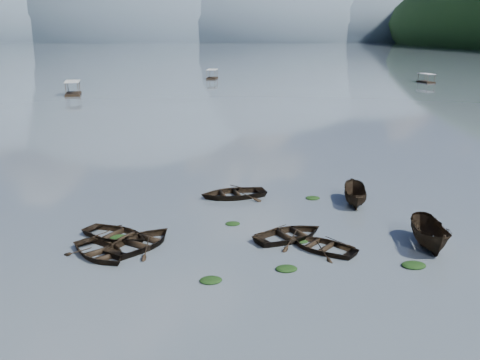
{
  "coord_description": "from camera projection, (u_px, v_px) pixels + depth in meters",
  "views": [
    {
      "loc": [
        -4.75,
        -22.14,
        11.48
      ],
      "look_at": [
        0.0,
        12.0,
        2.0
      ],
      "focal_mm": 40.0,
      "sensor_mm": 36.0,
      "label": 1
    }
  ],
  "objects": [
    {
      "name": "pontoon_left",
      "position": [
        73.0,
        95.0,
        102.89
      ],
      "size": [
        3.36,
        6.85,
        2.54
      ],
      "primitive_type": null,
      "rotation": [
        0.0,
        0.0,
        0.09
      ],
      "color": "black",
      "rests_on": "ground"
    },
    {
      "name": "ground_plane",
      "position": [
        276.0,
        289.0,
        24.82
      ],
      "size": [
        2400.0,
        2400.0,
        0.0
      ],
      "primitive_type": "plane",
      "color": "#4C565F"
    },
    {
      "name": "pontoon_right",
      "position": [
        426.0,
        83.0,
        128.84
      ],
      "size": [
        2.36,
        5.39,
        2.05
      ],
      "primitive_type": null,
      "rotation": [
        0.0,
        0.0,
        0.02
      ],
      "color": "black",
      "rests_on": "ground"
    },
    {
      "name": "weed_clump_7",
      "position": [
        313.0,
        199.0,
        38.38
      ],
      "size": [
        1.05,
        0.84,
        0.23
      ],
      "primitive_type": "ellipsoid",
      "color": "black",
      "rests_on": "ground"
    },
    {
      "name": "haze_mtn_b",
      "position": [
        129.0,
        41.0,
        876.35
      ],
      "size": [
        520.0,
        520.0,
        340.0
      ],
      "primitive_type": "ellipsoid",
      "color": "#475666",
      "rests_on": "ground"
    },
    {
      "name": "rowboat_7",
      "position": [
        233.0,
        197.0,
        38.79
      ],
      "size": [
        5.16,
        3.98,
        0.99
      ],
      "primitive_type": "imported",
      "rotation": [
        0.0,
        0.0,
        4.84
      ],
      "color": "black",
      "rests_on": "ground"
    },
    {
      "name": "weed_clump_3",
      "position": [
        301.0,
        242.0,
        30.47
      ],
      "size": [
        0.82,
        0.69,
        0.18
      ],
      "primitive_type": "ellipsoid",
      "color": "black",
      "rests_on": "ground"
    },
    {
      "name": "weed_clump_2",
      "position": [
        286.0,
        270.0,
        26.86
      ],
      "size": [
        1.11,
        0.89,
        0.24
      ],
      "primitive_type": "ellipsoid",
      "color": "black",
      "rests_on": "ground"
    },
    {
      "name": "rowboat_4",
      "position": [
        290.0,
        239.0,
        30.92
      ],
      "size": [
        5.27,
        4.59,
        0.91
      ],
      "primitive_type": "imported",
      "rotation": [
        0.0,
        0.0,
        1.96
      ],
      "color": "black",
      "rests_on": "ground"
    },
    {
      "name": "rowboat_8",
      "position": [
        354.0,
        204.0,
        37.24
      ],
      "size": [
        2.48,
        4.24,
        1.54
      ],
      "primitive_type": "imported",
      "rotation": [
        0.0,
        0.0,
        2.88
      ],
      "color": "black",
      "rests_on": "ground"
    },
    {
      "name": "weed_clump_4",
      "position": [
        414.0,
        266.0,
        27.24
      ],
      "size": [
        1.26,
        1.0,
        0.26
      ],
      "primitive_type": "ellipsoid",
      "color": "black",
      "rests_on": "ground"
    },
    {
      "name": "rowboat_6",
      "position": [
        116.0,
        238.0,
        30.97
      ],
      "size": [
        5.28,
        5.05,
        0.89
      ],
      "primitive_type": "imported",
      "rotation": [
        0.0,
        0.0,
        0.92
      ],
      "color": "black",
      "rests_on": "ground"
    },
    {
      "name": "rowboat_3",
      "position": [
        322.0,
        249.0,
        29.4
      ],
      "size": [
        4.8,
        4.82,
        0.82
      ],
      "primitive_type": "imported",
      "rotation": [
        0.0,
        0.0,
        3.91
      ],
      "color": "black",
      "rests_on": "ground"
    },
    {
      "name": "haze_mtn_c",
      "position": [
        250.0,
        40.0,
        902.91
      ],
      "size": [
        520.0,
        520.0,
        260.0
      ],
      "primitive_type": "ellipsoid",
      "color": "#475666",
      "rests_on": "ground"
    },
    {
      "name": "rowboat_5",
      "position": [
        429.0,
        247.0,
        29.72
      ],
      "size": [
        2.62,
        4.78,
        1.75
      ],
      "primitive_type": "imported",
      "rotation": [
        0.0,
        0.0,
        -0.21
      ],
      "color": "black",
      "rests_on": "ground"
    },
    {
      "name": "haze_mtn_d",
      "position": [
        352.0,
        40.0,
        926.82
      ],
      "size": [
        520.0,
        520.0,
        220.0
      ],
      "primitive_type": "ellipsoid",
      "color": "#475666",
      "rests_on": "ground"
    },
    {
      "name": "rowboat_0",
      "position": [
        101.0,
        256.0,
        28.52
      ],
      "size": [
        4.78,
        5.11,
        0.86
      ],
      "primitive_type": "imported",
      "rotation": [
        0.0,
        0.0,
        0.59
      ],
      "color": "black",
      "rests_on": "ground"
    },
    {
      "name": "weed_clump_6",
      "position": [
        233.0,
        224.0,
        33.26
      ],
      "size": [
        0.93,
        0.77,
        0.19
      ],
      "primitive_type": "ellipsoid",
      "color": "black",
      "rests_on": "ground"
    },
    {
      "name": "haze_mtn_a",
      "position": [
        2.0,
        41.0,
        849.78
      ],
      "size": [
        520.0,
        520.0,
        280.0
      ],
      "primitive_type": "ellipsoid",
      "color": "#475666",
      "rests_on": "ground"
    },
    {
      "name": "weed_clump_0",
      "position": [
        211.0,
        281.0,
        25.61
      ],
      "size": [
        1.09,
        0.89,
        0.24
      ],
      "primitive_type": "ellipsoid",
      "color": "black",
      "rests_on": "ground"
    },
    {
      "name": "weed_clump_5",
      "position": [
        119.0,
        243.0,
        30.29
      ],
      "size": [
        0.9,
        0.72,
        0.19
      ],
      "primitive_type": "ellipsoid",
      "color": "black",
      "rests_on": "ground"
    },
    {
      "name": "weed_clump_1",
      "position": [
        119.0,
        239.0,
        30.91
      ],
      "size": [
        1.12,
        0.89,
        0.25
      ],
      "primitive_type": "ellipsoid",
      "color": "black",
      "rests_on": "ground"
    },
    {
      "name": "pontoon_centre",
      "position": [
        212.0,
        79.0,
        139.38
      ],
      "size": [
        3.76,
        6.48,
        2.33
      ],
      "primitive_type": null,
      "rotation": [
        0.0,
        0.0,
        -0.21
      ],
      "color": "black",
      "rests_on": "ground"
    },
    {
      "name": "rowboat_1",
      "position": [
        142.0,
        246.0,
        29.83
      ],
      "size": [
        5.41,
        5.52,
        0.94
      ],
      "primitive_type": "imported",
      "rotation": [
        0.0,
        0.0,
        2.42
      ],
      "color": "black",
      "rests_on": "ground"
    }
  ]
}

